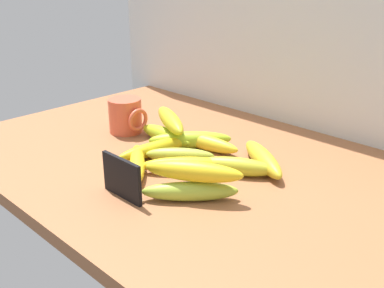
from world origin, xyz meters
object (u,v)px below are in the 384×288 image
coffee_mug (126,116)px  banana_4 (263,159)px  banana_3 (186,165)px  banana_9 (205,143)px  banana_6 (165,135)px  banana_7 (157,148)px  banana_0 (180,155)px  banana_8 (190,140)px  banana_1 (190,191)px  banana_2 (137,163)px  banana_11 (170,120)px  banana_5 (236,166)px  banana_10 (194,171)px  chalkboard_sign (122,179)px

coffee_mug → banana_4: bearing=10.2°
banana_3 → banana_9: 14.18cm
banana_6 → banana_7: banana_6 is taller
banana_7 → banana_6: bearing=123.7°
banana_0 → banana_8: size_ratio=0.77×
banana_1 → banana_2: 18.20cm
banana_2 → banana_8: 17.46cm
coffee_mug → banana_11: (14.05, 3.26, 1.32)cm
banana_3 → banana_8: (-9.72, 11.10, 0.19)cm
banana_2 → banana_7: (-3.10, 8.64, 0.08)cm
banana_0 → banana_5: (13.49, 3.86, 0.27)cm
banana_7 → banana_11: banana_11 is taller
banana_2 → banana_9: 19.37cm
banana_1 → banana_10: 4.06cm
banana_7 → banana_10: size_ratio=1.07×
banana_2 → banana_6: 17.33cm
banana_1 → banana_8: (-18.81, 19.11, 0.17)cm
banana_2 → banana_3: size_ratio=0.98×
coffee_mug → banana_7: 18.68cm
banana_6 → banana_11: (0.79, 1.07, 4.00)cm
banana_8 → banana_0: bearing=-60.1°
banana_8 → banana_11: (-6.20, -0.85, 3.87)cm
coffee_mug → banana_6: bearing=9.4°
coffee_mug → banana_9: size_ratio=0.57×
banana_1 → banana_5: (-0.74, 14.98, 0.11)cm
banana_3 → banana_6: bearing=151.2°
banana_9 → banana_10: bearing=-52.6°
banana_3 → banana_7: 12.35cm
banana_8 → banana_10: banana_10 is taller
chalkboard_sign → banana_7: bearing=120.2°
banana_1 → banana_6: same height
chalkboard_sign → banana_5: (9.59, 23.35, -1.84)cm
banana_1 → banana_10: (-0.05, 1.05, 3.92)cm
banana_7 → banana_10: 23.45cm
banana_9 → banana_2: bearing=-98.7°
banana_8 → banana_4: bearing=8.9°
banana_3 → banana_4: 17.50cm
banana_0 → banana_2: bearing=-112.3°
banana_2 → banana_11: size_ratio=1.00×
banana_4 → banana_7: (-22.32, -11.93, -0.35)cm
banana_6 → banana_10: 30.64cm
banana_2 → banana_6: bearing=116.3°
chalkboard_sign → banana_9: size_ratio=0.60×
banana_0 → banana_11: banana_11 is taller
chalkboard_sign → banana_1: (10.34, 8.37, -1.95)cm
banana_9 → banana_10: size_ratio=0.94×
banana_3 → banana_6: banana_6 is taller
banana_10 → banana_8: bearing=136.1°
banana_6 → coffee_mug: bearing=-170.6°
chalkboard_sign → banana_3: size_ratio=0.56×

